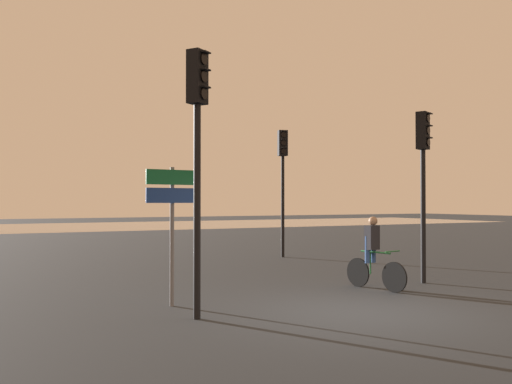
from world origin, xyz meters
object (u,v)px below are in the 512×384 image
(traffic_light_near_left, at_px, (197,132))
(traffic_light_near_right, at_px, (423,163))
(traffic_light_far_right, at_px, (283,169))
(direction_sign_post, at_px, (173,210))
(cyclist, at_px, (373,252))

(traffic_light_near_left, bearing_deg, traffic_light_near_right, 158.13)
(traffic_light_near_left, bearing_deg, traffic_light_far_right, -162.07)
(traffic_light_far_right, distance_m, direction_sign_post, 9.77)
(traffic_light_far_right, relative_size, direction_sign_post, 1.71)
(traffic_light_near_right, distance_m, direction_sign_post, 6.44)
(traffic_light_near_left, height_order, traffic_light_near_right, traffic_light_near_left)
(direction_sign_post, height_order, cyclist, direction_sign_post)
(traffic_light_far_right, xyz_separation_m, cyclist, (-1.89, -7.24, -2.28))
(traffic_light_far_right, distance_m, cyclist, 7.83)
(traffic_light_near_left, relative_size, traffic_light_far_right, 1.01)
(traffic_light_near_left, xyz_separation_m, cyclist, (4.67, 1.18, -2.30))
(traffic_light_near_right, relative_size, traffic_light_far_right, 0.92)
(direction_sign_post, bearing_deg, cyclist, 171.51)
(traffic_light_near_left, bearing_deg, cyclist, 160.01)
(direction_sign_post, relative_size, cyclist, 1.54)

